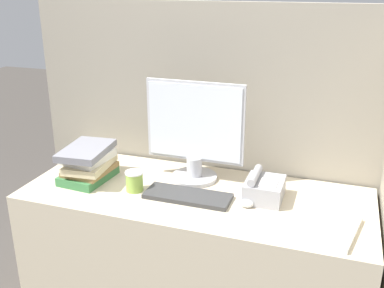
# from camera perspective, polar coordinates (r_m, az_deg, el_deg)

# --- Properties ---
(cubicle_panel_rear) EXTENTS (1.99, 0.04, 1.60)m
(cubicle_panel_rear) POSITION_cam_1_polar(r_m,az_deg,el_deg) (2.38, 3.12, -2.01)
(cubicle_panel_rear) COLOR gray
(cubicle_panel_rear) RESTS_ON ground_plane
(desk) EXTENTS (1.59, 0.64, 0.78)m
(desk) POSITION_cam_1_polar(r_m,az_deg,el_deg) (2.28, 0.36, -14.97)
(desk) COLOR beige
(desk) RESTS_ON ground_plane
(monitor) EXTENTS (0.48, 0.22, 0.49)m
(monitor) POSITION_cam_1_polar(r_m,az_deg,el_deg) (2.13, 0.34, 1.05)
(monitor) COLOR #B7B7BC
(monitor) RESTS_ON desk
(keyboard) EXTENTS (0.39, 0.15, 0.02)m
(keyboard) POSITION_cam_1_polar(r_m,az_deg,el_deg) (2.03, -0.54, -6.62)
(keyboard) COLOR #333333
(keyboard) RESTS_ON desk
(mouse) EXTENTS (0.06, 0.04, 0.04)m
(mouse) POSITION_cam_1_polar(r_m,az_deg,el_deg) (1.96, 6.94, -7.52)
(mouse) COLOR silver
(mouse) RESTS_ON desk
(coffee_cup) EXTENTS (0.08, 0.08, 0.09)m
(coffee_cup) POSITION_cam_1_polar(r_m,az_deg,el_deg) (2.10, -7.32, -4.69)
(coffee_cup) COLOR #8CB247
(coffee_cup) RESTS_ON desk
(book_stack) EXTENTS (0.22, 0.31, 0.17)m
(book_stack) POSITION_cam_1_polar(r_m,az_deg,el_deg) (2.23, -13.02, -2.40)
(book_stack) COLOR #38723F
(book_stack) RESTS_ON desk
(desk_telephone) EXTENTS (0.16, 0.19, 0.13)m
(desk_telephone) POSITION_cam_1_polar(r_m,az_deg,el_deg) (2.03, 9.09, -5.61)
(desk_telephone) COLOR #99999E
(desk_telephone) RESTS_ON desk
(paper_pile) EXTENTS (0.28, 0.31, 0.02)m
(paper_pile) POSITION_cam_1_polar(r_m,az_deg,el_deg) (1.86, 16.57, -10.06)
(paper_pile) COLOR white
(paper_pile) RESTS_ON desk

